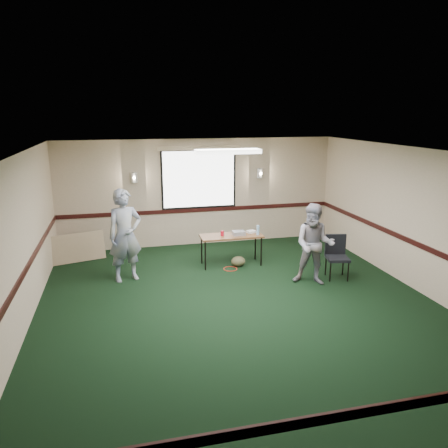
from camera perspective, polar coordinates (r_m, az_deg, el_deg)
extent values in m
plane|color=black|center=(7.80, 2.30, -10.92)|extent=(8.00, 8.00, 0.00)
plane|color=tan|center=(11.13, -3.29, 4.13)|extent=(7.00, 0.00, 7.00)
plane|color=tan|center=(3.94, 19.41, -16.86)|extent=(7.00, 0.00, 7.00)
plane|color=tan|center=(7.22, -25.40, -2.99)|extent=(0.00, 8.00, 8.00)
plane|color=tan|center=(8.92, 24.55, 0.23)|extent=(0.00, 8.00, 8.00)
plane|color=white|center=(7.08, 2.52, 9.24)|extent=(8.00, 8.00, 0.00)
cube|color=black|center=(11.20, -3.25, 1.85)|extent=(7.00, 0.03, 0.10)
cube|color=black|center=(4.19, 18.74, -22.05)|extent=(7.00, 0.03, 0.10)
cube|color=black|center=(7.36, -24.91, -6.34)|extent=(0.03, 8.00, 0.10)
cube|color=black|center=(9.03, 24.18, -2.54)|extent=(0.03, 8.00, 0.10)
cube|color=black|center=(11.05, -3.30, 5.89)|extent=(1.90, 0.01, 1.50)
cube|color=white|center=(11.04, -3.29, 5.89)|extent=(1.80, 0.02, 1.40)
cube|color=#CFB392|center=(10.95, -3.35, 9.87)|extent=(2.05, 0.08, 0.10)
cylinder|color=silver|center=(10.83, -11.67, 5.98)|extent=(0.16, 0.16, 0.25)
cylinder|color=silver|center=(11.39, 4.72, 6.64)|extent=(0.16, 0.16, 0.25)
cube|color=white|center=(8.04, 0.51, 9.46)|extent=(1.20, 0.32, 0.08)
cube|color=brown|center=(9.68, 0.96, -1.57)|extent=(1.38, 0.56, 0.04)
cylinder|color=black|center=(9.44, -2.45, -4.18)|extent=(0.03, 0.03, 0.65)
cylinder|color=black|center=(9.75, 4.89, -3.62)|extent=(0.03, 0.03, 0.65)
cylinder|color=black|center=(9.86, -2.93, -3.38)|extent=(0.03, 0.03, 0.65)
cylinder|color=black|center=(10.15, 4.12, -2.87)|extent=(0.03, 0.03, 0.65)
cube|color=#919199|center=(9.68, 1.94, -1.19)|extent=(0.27, 0.23, 0.09)
cube|color=silver|center=(9.89, 3.57, -1.00)|extent=(0.22, 0.19, 0.05)
cylinder|color=#B90C1D|center=(9.62, -0.24, -1.22)|extent=(0.07, 0.07, 0.11)
cylinder|color=#83B0D7|center=(9.69, 4.45, -0.80)|extent=(0.07, 0.07, 0.22)
ellipsoid|color=#4E4C2C|center=(9.74, 1.86, -4.91)|extent=(0.34, 0.27, 0.23)
torus|color=red|center=(9.59, 0.83, -5.88)|extent=(0.36, 0.36, 0.02)
cube|color=tan|center=(10.52, -18.75, -2.97)|extent=(1.29, 0.54, 0.66)
cube|color=black|center=(9.25, 14.60, -4.37)|extent=(0.51, 0.51, 0.06)
cube|color=black|center=(9.37, 14.34, -2.57)|extent=(0.43, 0.14, 0.43)
cylinder|color=black|center=(9.11, 13.71, -6.13)|extent=(0.03, 0.03, 0.40)
cylinder|color=black|center=(9.21, 15.91, -6.05)|extent=(0.03, 0.03, 0.40)
cylinder|color=black|center=(9.44, 13.15, -5.37)|extent=(0.03, 0.03, 0.40)
cylinder|color=black|center=(9.54, 15.27, -5.30)|extent=(0.03, 0.03, 0.40)
imported|color=#3F4C8C|center=(8.95, -12.79, -1.47)|extent=(0.79, 0.63, 1.88)
imported|color=#798EBC|center=(8.76, 11.71, -2.64)|extent=(0.99, 0.92, 1.63)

